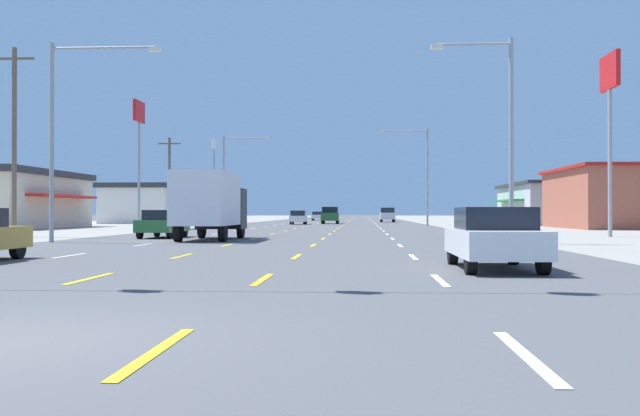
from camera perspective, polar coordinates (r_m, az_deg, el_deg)
name	(u,v)px	position (r m, az deg, el deg)	size (l,w,h in m)	color
ground_plane	(325,226)	(73.51, 0.41, -1.39)	(572.00, 572.00, 0.00)	#4C4C4F
lot_apron_left	(85,225)	(78.74, -17.89, -1.30)	(28.00, 440.00, 0.01)	gray
lot_apron_right	(575,226)	(76.36, 19.30, -1.32)	(28.00, 440.00, 0.01)	gray
lane_markings	(338,221)	(111.97, 1.41, -1.02)	(10.64, 227.60, 0.01)	white
signal_span_wire	(160,2)	(14.42, -12.40, 15.45)	(27.22, 0.52, 8.78)	brown
sedan_far_right_nearest	(494,237)	(17.67, 13.43, -2.23)	(1.80, 4.50, 1.46)	white
box_truck_inner_left_mid	(210,202)	(35.74, -8.57, 0.46)	(2.40, 7.20, 3.23)	black
sedan_far_left_midfar	(163,223)	(39.27, -12.17, -1.19)	(1.80, 4.50, 1.46)	#235B2D
hatchback_inner_left_far	(298,217)	(81.45, -1.70, -0.73)	(1.72, 3.90, 1.54)	white
suv_center_turn_farther	(330,215)	(85.35, 0.81, -0.55)	(1.98, 4.90, 1.98)	#235B2D
suv_far_right_farthest	(387,215)	(100.62, 5.29, -0.52)	(1.98, 4.90, 1.98)	silver
sedan_inner_left_distant_a	(318,216)	(120.21, -0.19, -0.62)	(1.80, 4.50, 1.46)	white
storefront_left_row_2	(149,204)	(93.90, -13.25, 0.33)	(9.75, 14.85, 4.79)	silver
storefront_right_row_1	(631,198)	(66.92, 23.12, 0.74)	(11.96, 14.67, 5.13)	#A35642
storefront_right_row_2	(573,204)	(86.84, 19.18, 0.33)	(15.36, 18.54, 4.62)	#B2B2B7
pole_sign_left_row_1	(139,130)	(61.91, -13.96, 5.94)	(0.24, 2.51, 10.48)	gray
pole_sign_left_row_2	(214,163)	(91.87, -8.29, 3.52)	(0.24, 1.75, 10.55)	gray
pole_sign_right_row_1	(610,93)	(43.22, 21.70, 8.32)	(0.24, 2.71, 9.98)	gray
streetlight_left_row_0	(65,123)	(34.72, -19.29, 6.27)	(5.07, 0.26, 8.93)	gray
streetlight_right_row_0	(503,125)	(32.63, 14.10, 6.33)	(3.54, 0.26, 8.88)	gray
streetlight_left_row_1	(229,172)	(73.64, -7.11, 2.78)	(4.84, 0.26, 9.01)	gray
streetlight_right_row_1	(422,168)	(72.69, 7.96, 3.09)	(4.87, 0.26, 9.65)	gray
utility_pole_left_row_0	(14,139)	(42.99, -22.78, 5.02)	(2.20, 0.26, 10.28)	brown
utility_pole_left_row_1	(169,180)	(73.45, -11.68, 2.17)	(2.20, 0.26, 8.73)	brown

